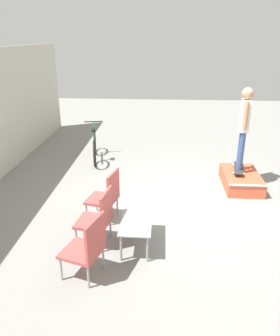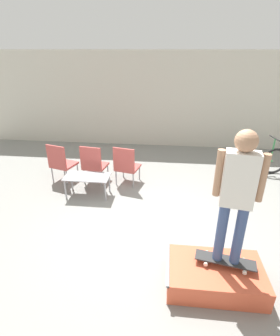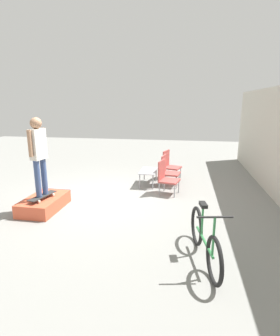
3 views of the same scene
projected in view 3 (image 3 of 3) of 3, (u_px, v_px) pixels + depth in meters
The scene contains 9 objects.
ground_plane at pixel (102, 198), 7.21m from camera, with size 24.00×24.00×0.00m, color gray.
skate_ramp_box at pixel (44, 203), 6.41m from camera, with size 1.33×0.80×0.34m.
skateboard_on_ramp at pixel (43, 196), 6.22m from camera, with size 0.82×0.36×0.07m.
person_skater at pixel (38, 150), 5.95m from camera, with size 0.56×0.26×1.82m.
coffee_table at pixel (148, 172), 8.31m from camera, with size 0.99×0.50×0.47m.
patio_chair_left at pixel (170, 164), 8.97m from camera, with size 0.65×0.65×0.97m.
patio_chair_center at pixel (168, 170), 8.19m from camera, with size 0.59×0.59×0.97m.
patio_chair_right at pixel (166, 176), 7.44m from camera, with size 0.63×0.63×0.97m.
bicycle at pixel (205, 240), 4.26m from camera, with size 1.78×0.55×0.99m.
Camera 3 is at (6.52, 2.21, 2.54)m, focal length 28.00 mm.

